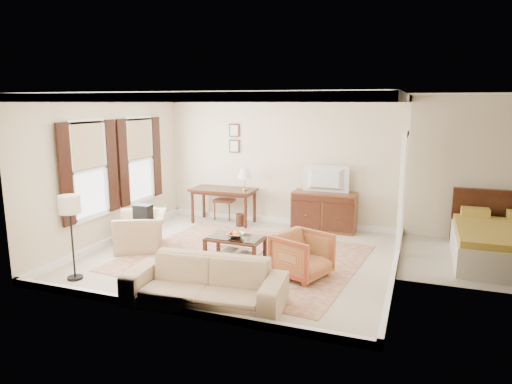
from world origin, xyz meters
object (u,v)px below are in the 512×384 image
Objects in this scene: tv at (325,171)px; sofa at (205,275)px; writing_desk at (223,193)px; striped_armchair at (302,253)px; club_armchair at (141,225)px; sideboard at (324,211)px; coffee_table at (235,242)px.

sofa is (-0.77, -4.25, -0.90)m from tv.
writing_desk is 1.84× the size of striped_armchair.
club_armchair is at bearing 135.76° from sofa.
club_armchair reaches higher than striped_armchair.
striped_armchair is (0.24, -2.82, -0.02)m from sideboard.
club_armchair is at bearing -107.70° from writing_desk.
sideboard reaches higher than writing_desk.
sofa is at bearing -80.11° from coffee_table.
tv is 0.91× the size of club_armchair.
writing_desk is 0.67× the size of sofa.
club_armchair is (-0.72, -2.25, -0.24)m from writing_desk.
sideboard is at bearing -90.00° from tv.
coffee_table is (-1.10, -2.39, -1.01)m from tv.
club_armchair is (-1.95, -0.01, 0.14)m from coffee_table.
tv is 3.97m from club_armchair.
writing_desk is 1.07× the size of sideboard.
sideboard is at bearing 74.70° from sofa.
writing_desk is at bearing 135.11° from club_armchair.
coffee_table is 1.39m from striped_armchair.
sideboard is 2.83m from striped_armchair.
writing_desk is 2.35m from sideboard.
striped_armchair is (1.33, -0.41, 0.08)m from coffee_table.
sofa is at bearing 79.72° from tv.
sideboard is at bearing 26.62° from striped_armchair.
tv is (0.00, -0.02, 0.90)m from sideboard.
club_armchair reaches higher than coffee_table.
sideboard is at bearing 65.59° from coffee_table.
sideboard is 1.32× the size of club_armchair.
sofa is at bearing 167.15° from striped_armchair.
coffee_table is at bearing 94.84° from striped_armchair.
writing_desk is 1.41× the size of club_armchair.
sofa is at bearing -69.27° from writing_desk.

